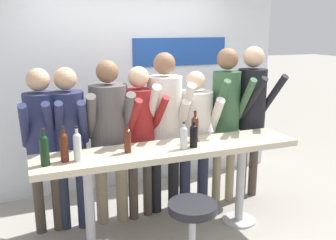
{
  "coord_description": "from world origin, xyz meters",
  "views": [
    {
      "loc": [
        -1.27,
        -3.16,
        2.06
      ],
      "look_at": [
        0.0,
        0.08,
        1.19
      ],
      "focal_mm": 40.0,
      "sensor_mm": 36.0,
      "label": 1
    }
  ],
  "objects_px": {
    "person_far_left": "(42,133)",
    "bar_stool": "(192,226)",
    "person_center_left": "(109,126)",
    "wine_bottle_1": "(77,145)",
    "wine_bottle_4": "(128,140)",
    "person_center": "(140,126)",
    "person_center_right": "(165,116)",
    "wine_glass_0": "(210,128)",
    "wine_bottle_2": "(184,136)",
    "person_right": "(195,126)",
    "wine_bottle_5": "(44,149)",
    "wine_bottle_3": "(194,135)",
    "person_rightmost": "(252,105)",
    "wine_bottle_6": "(195,128)",
    "person_far_right": "(226,108)",
    "wine_bottle_0": "(64,146)",
    "person_left": "(69,131)",
    "tasting_table": "(171,162)"
  },
  "relations": [
    {
      "from": "person_far_right",
      "to": "wine_bottle_3",
      "type": "relative_size",
      "value": 7.1
    },
    {
      "from": "person_center_right",
      "to": "person_rightmost",
      "type": "distance_m",
      "value": 1.09
    },
    {
      "from": "person_far_left",
      "to": "wine_bottle_6",
      "type": "height_order",
      "value": "person_far_left"
    },
    {
      "from": "person_left",
      "to": "person_center_left",
      "type": "height_order",
      "value": "person_center_left"
    },
    {
      "from": "bar_stool",
      "to": "wine_bottle_6",
      "type": "xyz_separation_m",
      "value": [
        0.32,
        0.65,
        0.67
      ]
    },
    {
      "from": "bar_stool",
      "to": "wine_bottle_5",
      "type": "bearing_deg",
      "value": 155.71
    },
    {
      "from": "bar_stool",
      "to": "wine_bottle_2",
      "type": "xyz_separation_m",
      "value": [
        0.12,
        0.48,
        0.65
      ]
    },
    {
      "from": "wine_bottle_3",
      "to": "person_center",
      "type": "bearing_deg",
      "value": 123.07
    },
    {
      "from": "person_center_left",
      "to": "wine_bottle_5",
      "type": "distance_m",
      "value": 0.87
    },
    {
      "from": "person_rightmost",
      "to": "wine_bottle_3",
      "type": "xyz_separation_m",
      "value": [
        -1.02,
        -0.56,
        -0.1
      ]
    },
    {
      "from": "wine_bottle_3",
      "to": "wine_glass_0",
      "type": "distance_m",
      "value": 0.31
    },
    {
      "from": "person_far_left",
      "to": "wine_bottle_4",
      "type": "bearing_deg",
      "value": -35.56
    },
    {
      "from": "person_far_left",
      "to": "person_center_left",
      "type": "bearing_deg",
      "value": -2.17
    },
    {
      "from": "person_far_right",
      "to": "wine_bottle_0",
      "type": "bearing_deg",
      "value": -159.56
    },
    {
      "from": "tasting_table",
      "to": "person_center",
      "type": "bearing_deg",
      "value": 108.38
    },
    {
      "from": "bar_stool",
      "to": "person_rightmost",
      "type": "bearing_deg",
      "value": 40.12
    },
    {
      "from": "bar_stool",
      "to": "person_rightmost",
      "type": "height_order",
      "value": "person_rightmost"
    },
    {
      "from": "person_center_right",
      "to": "bar_stool",
      "type": "bearing_deg",
      "value": -95.77
    },
    {
      "from": "person_far_right",
      "to": "person_rightmost",
      "type": "bearing_deg",
      "value": 7.95
    },
    {
      "from": "person_center_left",
      "to": "person_rightmost",
      "type": "relative_size",
      "value": 0.94
    },
    {
      "from": "person_rightmost",
      "to": "wine_bottle_2",
      "type": "height_order",
      "value": "person_rightmost"
    },
    {
      "from": "person_far_left",
      "to": "wine_glass_0",
      "type": "relative_size",
      "value": 9.53
    },
    {
      "from": "wine_bottle_3",
      "to": "wine_bottle_4",
      "type": "xyz_separation_m",
      "value": [
        -0.63,
        0.08,
        0.0
      ]
    },
    {
      "from": "person_right",
      "to": "wine_bottle_2",
      "type": "distance_m",
      "value": 0.71
    },
    {
      "from": "person_rightmost",
      "to": "wine_bottle_3",
      "type": "relative_size",
      "value": 7.14
    },
    {
      "from": "person_far_right",
      "to": "wine_bottle_4",
      "type": "relative_size",
      "value": 6.83
    },
    {
      "from": "person_right",
      "to": "wine_bottle_1",
      "type": "bearing_deg",
      "value": -149.66
    },
    {
      "from": "wine_bottle_4",
      "to": "wine_bottle_5",
      "type": "height_order",
      "value": "wine_bottle_5"
    },
    {
      "from": "person_rightmost",
      "to": "person_center_right",
      "type": "bearing_deg",
      "value": 167.6
    },
    {
      "from": "person_far_right",
      "to": "person_rightmost",
      "type": "height_order",
      "value": "person_rightmost"
    },
    {
      "from": "wine_glass_0",
      "to": "person_far_right",
      "type": "bearing_deg",
      "value": 44.03
    },
    {
      "from": "wine_bottle_2",
      "to": "wine_bottle_6",
      "type": "bearing_deg",
      "value": 41.27
    },
    {
      "from": "person_far_left",
      "to": "person_far_right",
      "type": "xyz_separation_m",
      "value": [
        2.0,
        -0.07,
        0.11
      ]
    },
    {
      "from": "person_right",
      "to": "person_center_right",
      "type": "bearing_deg",
      "value": -176.61
    },
    {
      "from": "wine_bottle_3",
      "to": "wine_glass_0",
      "type": "bearing_deg",
      "value": 30.96
    },
    {
      "from": "person_center",
      "to": "person_center_right",
      "type": "bearing_deg",
      "value": -1.0
    },
    {
      "from": "person_far_left",
      "to": "bar_stool",
      "type": "bearing_deg",
      "value": -43.61
    },
    {
      "from": "person_far_right",
      "to": "wine_bottle_0",
      "type": "height_order",
      "value": "person_far_right"
    },
    {
      "from": "person_left",
      "to": "person_center",
      "type": "bearing_deg",
      "value": 9.39
    },
    {
      "from": "person_center",
      "to": "person_right",
      "type": "bearing_deg",
      "value": -8.12
    },
    {
      "from": "person_center",
      "to": "person_center_right",
      "type": "distance_m",
      "value": 0.31
    },
    {
      "from": "wine_bottle_5",
      "to": "person_center_left",
      "type": "bearing_deg",
      "value": 39.9
    },
    {
      "from": "wine_bottle_1",
      "to": "wine_bottle_4",
      "type": "xyz_separation_m",
      "value": [
        0.46,
        0.06,
        -0.02
      ]
    },
    {
      "from": "person_left",
      "to": "wine_bottle_5",
      "type": "distance_m",
      "value": 0.63
    },
    {
      "from": "wine_bottle_6",
      "to": "wine_bottle_5",
      "type": "bearing_deg",
      "value": -174.1
    },
    {
      "from": "person_center_right",
      "to": "wine_bottle_6",
      "type": "xyz_separation_m",
      "value": [
        0.15,
        -0.44,
        -0.03
      ]
    },
    {
      "from": "tasting_table",
      "to": "wine_bottle_4",
      "type": "height_order",
      "value": "wine_bottle_4"
    },
    {
      "from": "person_far_right",
      "to": "wine_bottle_2",
      "type": "relative_size",
      "value": 7.04
    },
    {
      "from": "person_left",
      "to": "wine_glass_0",
      "type": "relative_size",
      "value": 9.54
    },
    {
      "from": "person_far_right",
      "to": "wine_glass_0",
      "type": "height_order",
      "value": "person_far_right"
    }
  ]
}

